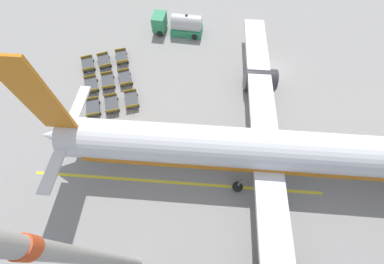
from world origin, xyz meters
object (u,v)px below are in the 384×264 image
Objects in this scene: baggage_dolly_row_mid_a_col_a at (104,61)px; baggage_dolly_row_mid_b_col_a at (122,57)px; baggage_dolly_row_mid_a_col_b at (108,81)px; baggage_dolly_row_mid_b_col_b at (125,78)px; fuel_tanker_primary at (181,25)px; baggage_dolly_row_near_col_a at (88,64)px; airplane at (280,152)px; baggage_dolly_row_mid_b_col_c at (131,99)px; apron_light_mast at (88,257)px; baggage_dolly_row_mid_a_col_c at (112,104)px; baggage_dolly_row_near_col_c at (93,107)px; baggage_dolly_row_near_col_b at (91,85)px.

baggage_dolly_row_mid_b_col_a is (-0.65, 2.37, 0.00)m from baggage_dolly_row_mid_a_col_a.
baggage_dolly_row_mid_a_col_b is 2.26m from baggage_dolly_row_mid_b_col_b.
baggage_dolly_row_mid_a_col_a is at bearing -74.71° from baggage_dolly_row_mid_b_col_a.
baggage_dolly_row_near_col_a is at bearing -62.94° from fuel_tanker_primary.
airplane is 14.14× the size of baggage_dolly_row_mid_b_col_c.
fuel_tanker_primary is at bearing 135.09° from baggage_dolly_row_mid_a_col_b.
baggage_dolly_row_near_col_a is at bearing -161.49° from apron_light_mast.
baggage_dolly_row_mid_b_col_a is (-17.26, -17.44, -2.78)m from airplane.
airplane reaches higher than baggage_dolly_row_near_col_a.
baggage_dolly_row_mid_a_col_c and baggage_dolly_row_mid_b_col_c have the same top height.
baggage_dolly_row_mid_a_col_c is 2.47m from baggage_dolly_row_mid_b_col_c.
fuel_tanker_primary reaches higher than baggage_dolly_row_mid_b_col_c.
baggage_dolly_row_mid_b_col_a is 0.16× the size of apron_light_mast.
baggage_dolly_row_near_col_c is 1.00× the size of baggage_dolly_row_mid_b_col_a.
baggage_dolly_row_near_col_b is (3.83, 1.05, 0.00)m from baggage_dolly_row_near_col_a.
fuel_tanker_primary reaches higher than baggage_dolly_row_mid_a_col_b.
baggage_dolly_row_mid_b_col_b is at bearing -172.41° from apron_light_mast.
baggage_dolly_row_near_col_c and baggage_dolly_row_mid_b_col_c have the same top height.
apron_light_mast is (18.04, 1.80, 11.15)m from baggage_dolly_row_mid_b_col_c.
baggage_dolly_row_mid_b_col_c is at bearing -174.31° from apron_light_mast.
baggage_dolly_row_mid_b_col_a is at bearing -57.19° from fuel_tanker_primary.
fuel_tanker_primary reaches higher than baggage_dolly_row_near_col_a.
baggage_dolly_row_mid_a_col_b is at bearing -166.48° from apron_light_mast.
apron_light_mast is at bearing 19.09° from baggage_dolly_row_near_col_b.
fuel_tanker_primary is at bearing -158.78° from airplane.
fuel_tanker_primary is 2.32× the size of baggage_dolly_row_mid_a_col_b.
baggage_dolly_row_mid_a_col_c is at bearing -33.19° from fuel_tanker_primary.
baggage_dolly_row_mid_a_col_c is at bearing -3.28° from baggage_dolly_row_mid_b_col_a.
fuel_tanker_primary is 12.61m from baggage_dolly_row_mid_a_col_a.
baggage_dolly_row_mid_a_col_c is at bearing 100.07° from baggage_dolly_row_near_col_c.
baggage_dolly_row_near_col_b is (-12.27, -20.92, -2.78)m from airplane.
fuel_tanker_primary reaches higher than baggage_dolly_row_mid_b_col_b.
baggage_dolly_row_mid_a_col_a is (6.19, -10.96, -0.82)m from fuel_tanker_primary.
baggage_dolly_row_near_col_a is 4.56m from baggage_dolly_row_mid_a_col_b.
baggage_dolly_row_near_col_a is 1.00× the size of baggage_dolly_row_mid_b_col_b.
baggage_dolly_row_near_col_b is at bearing -160.91° from apron_light_mast.
baggage_dolly_row_mid_a_col_b is 0.16× the size of apron_light_mast.
fuel_tanker_primary reaches higher than baggage_dolly_row_near_col_c.
baggage_dolly_row_near_col_b is 2.14m from baggage_dolly_row_mid_a_col_b.
baggage_dolly_row_near_col_a is 4.67m from baggage_dolly_row_mid_b_col_a.
baggage_dolly_row_near_col_b is at bearing -14.31° from baggage_dolly_row_mid_a_col_a.
airplane reaches higher than baggage_dolly_row_mid_a_col_a.
baggage_dolly_row_mid_a_col_b is (-0.51, 2.08, 0.00)m from baggage_dolly_row_near_col_b.
baggage_dolly_row_near_col_c is 9.12m from baggage_dolly_row_mid_b_col_a.
airplane reaches higher than baggage_dolly_row_mid_b_col_b.
baggage_dolly_row_mid_b_col_b is (-0.93, 4.30, 0.00)m from baggage_dolly_row_near_col_b.
baggage_dolly_row_near_col_b is 4.48m from baggage_dolly_row_mid_a_col_c.
airplane is at bearing 50.02° from baggage_dolly_row_mid_a_col_a.
baggage_dolly_row_mid_a_col_b and baggage_dolly_row_mid_b_col_c have the same top height.
apron_light_mast is at bearing 8.21° from baggage_dolly_row_mid_b_col_a.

